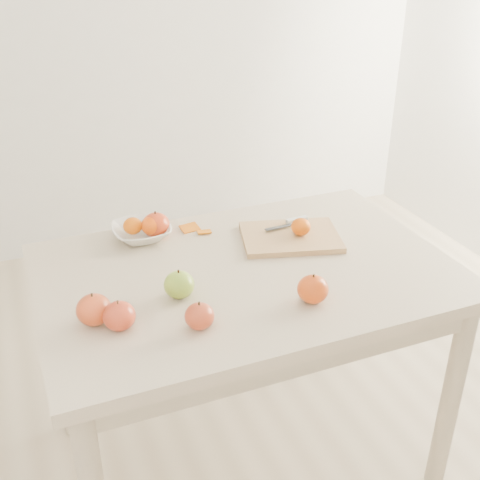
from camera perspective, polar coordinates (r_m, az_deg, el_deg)
name	(u,v)px	position (r m, az deg, el deg)	size (l,w,h in m)	color
ground	(245,453)	(2.23, 0.51, -19.53)	(3.50, 3.50, 0.00)	#C6B293
table	(246,297)	(1.81, 0.60, -5.42)	(1.20, 0.80, 0.75)	beige
cutting_board	(290,237)	(1.92, 4.81, 0.28)	(0.31, 0.22, 0.02)	tan
board_tangerine	(301,227)	(1.91, 5.79, 1.27)	(0.06, 0.06, 0.05)	#CF6007
fruit_bowl	(142,232)	(1.94, -9.30, 0.77)	(0.18, 0.18, 0.05)	white
bowl_tangerine_near	(133,226)	(1.94, -10.14, 1.33)	(0.06, 0.06, 0.05)	orange
bowl_tangerine_far	(152,226)	(1.92, -8.39, 1.37)	(0.07, 0.07, 0.06)	#E64D08
orange_peel_a	(190,229)	(1.99, -4.79, 1.04)	(0.06, 0.04, 0.00)	#C95F0E
orange_peel_b	(204,232)	(1.96, -3.41, 0.72)	(0.04, 0.04, 0.00)	orange
paring_knife	(294,221)	(1.99, 5.13, 1.79)	(0.17, 0.05, 0.01)	white
apple_green	(179,285)	(1.62, -5.79, -4.23)	(0.08, 0.08, 0.07)	#5E8D1F
apple_red_a	(156,225)	(1.94, -7.97, 1.41)	(0.09, 0.09, 0.08)	#9F1708
apple_red_d	(119,316)	(1.52, -11.38, -7.07)	(0.08, 0.08, 0.07)	maroon
apple_red_b	(94,310)	(1.55, -13.69, -6.44)	(0.09, 0.09, 0.08)	#A12315
apple_red_c	(200,316)	(1.50, -3.86, -7.22)	(0.08, 0.08, 0.07)	maroon
apple_red_e	(313,289)	(1.60, 6.92, -4.65)	(0.08, 0.08, 0.08)	#961207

